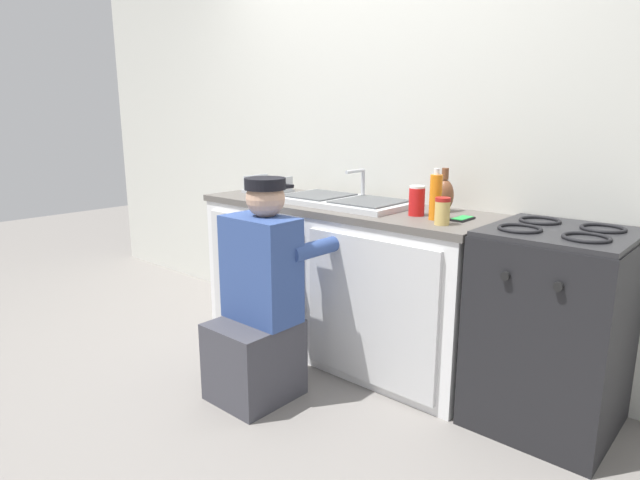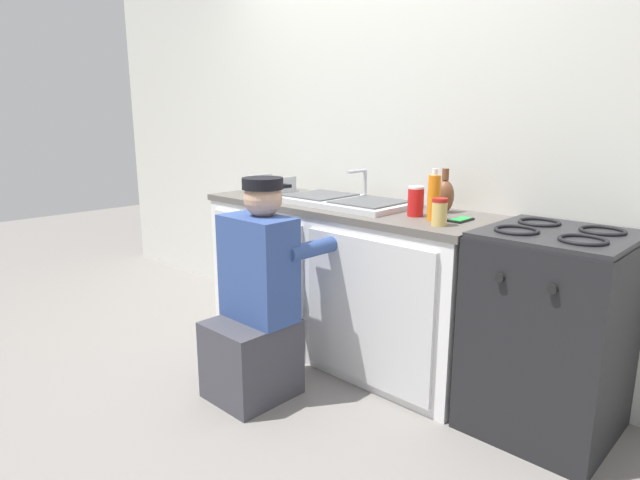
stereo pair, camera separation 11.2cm
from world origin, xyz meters
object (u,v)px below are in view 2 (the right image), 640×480
object	(u,v)px
stove_range	(549,332)
dish_rack_tray	(272,189)
sink_double_basin	(344,201)
vase_decorative	(444,195)
condiment_jar	(439,212)
soda_cup_red	(416,201)
plumber_person	(256,307)
soap_bottle_orange	(434,197)
cell_phone	(461,220)

from	to	relation	value
stove_range	dish_rack_tray	bearing A→B (deg)	179.14
sink_double_basin	dish_rack_tray	distance (m)	0.66
dish_rack_tray	vase_decorative	size ratio (longest dim) A/B	1.22
condiment_jar	dish_rack_tray	bearing A→B (deg)	171.96
sink_double_basin	soda_cup_red	bearing A→B (deg)	-4.83
stove_range	plumber_person	xyz separation A→B (m)	(-1.18, -0.69, 0.00)
stove_range	vase_decorative	world-z (taller)	vase_decorative
sink_double_basin	stove_range	xyz separation A→B (m)	(1.21, -0.00, -0.46)
soap_bottle_orange	soda_cup_red	world-z (taller)	soap_bottle_orange
sink_double_basin	vase_decorative	size ratio (longest dim) A/B	3.48
dish_rack_tray	vase_decorative	bearing A→B (deg)	6.10
dish_rack_tray	soda_cup_red	distance (m)	1.18
stove_range	cell_phone	distance (m)	0.64
sink_double_basin	soap_bottle_orange	xyz separation A→B (m)	(0.64, -0.08, 0.09)
cell_phone	vase_decorative	bearing A→B (deg)	140.79
sink_double_basin	dish_rack_tray	world-z (taller)	sink_double_basin
plumber_person	condiment_jar	size ratio (longest dim) A/B	8.63
sink_double_basin	stove_range	world-z (taller)	sink_double_basin
soda_cup_red	condiment_jar	size ratio (longest dim) A/B	1.19
plumber_person	soap_bottle_orange	world-z (taller)	soap_bottle_orange
dish_rack_tray	stove_range	bearing A→B (deg)	-0.86
soda_cup_red	sink_double_basin	bearing A→B (deg)	175.17
sink_double_basin	dish_rack_tray	size ratio (longest dim) A/B	2.86
stove_range	soda_cup_red	bearing A→B (deg)	-176.61
cell_phone	dish_rack_tray	bearing A→B (deg)	179.06
soap_bottle_orange	cell_phone	bearing A→B (deg)	38.71
soap_bottle_orange	cell_phone	world-z (taller)	soap_bottle_orange
cell_phone	plumber_person	bearing A→B (deg)	-135.63
sink_double_basin	soap_bottle_orange	bearing A→B (deg)	-7.23
soap_bottle_orange	vase_decorative	xyz separation A→B (m)	(-0.08, 0.24, -0.02)
sink_double_basin	vase_decorative	world-z (taller)	vase_decorative
dish_rack_tray	soap_bottle_orange	distance (m)	1.31
sink_double_basin	cell_phone	xyz separation A→B (m)	(0.75, 0.00, -0.01)
stove_range	soda_cup_red	distance (m)	0.87
plumber_person	condiment_jar	xyz separation A→B (m)	(0.70, 0.53, 0.50)
cell_phone	stove_range	bearing A→B (deg)	-0.63
plumber_person	soap_bottle_orange	size ratio (longest dim) A/B	4.42
vase_decorative	soap_bottle_orange	bearing A→B (deg)	-70.81
stove_range	dish_rack_tray	size ratio (longest dim) A/B	3.32
soda_cup_red	condiment_jar	distance (m)	0.25
plumber_person	condiment_jar	distance (m)	1.01
sink_double_basin	cell_phone	size ratio (longest dim) A/B	5.71
plumber_person	dish_rack_tray	xyz separation A→B (m)	(-0.69, 0.72, 0.46)
condiment_jar	stove_range	bearing A→B (deg)	19.24
plumber_person	cell_phone	size ratio (longest dim) A/B	7.89
stove_range	condiment_jar	bearing A→B (deg)	-160.76
dish_rack_tray	soda_cup_red	bearing A→B (deg)	-3.39
cell_phone	soda_cup_red	xyz separation A→B (m)	(-0.23, -0.05, 0.07)
cell_phone	condiment_jar	distance (m)	0.18
sink_double_basin	condiment_jar	distance (m)	0.75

